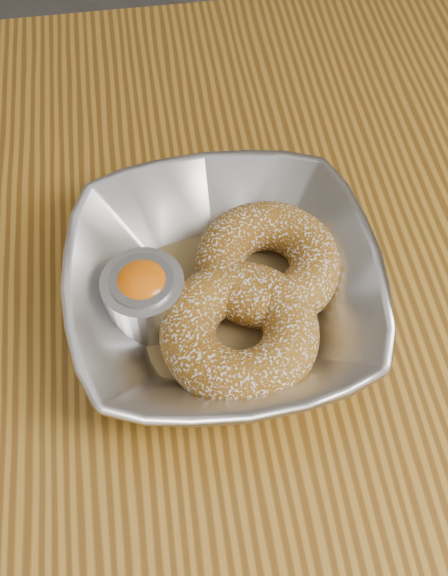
{
  "coord_description": "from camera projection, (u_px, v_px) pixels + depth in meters",
  "views": [
    {
      "loc": [
        -0.09,
        -0.25,
        1.2
      ],
      "look_at": [
        -0.05,
        0.01,
        0.78
      ],
      "focal_mm": 42.0,
      "sensor_mm": 36.0,
      "label": 1
    }
  ],
  "objects": [
    {
      "name": "ground_plane",
      "position": [
        253.0,
        537.0,
        1.15
      ],
      "size": [
        4.0,
        4.0,
        0.0
      ],
      "primitive_type": "plane",
      "color": "#565659",
      "rests_on": "ground"
    },
    {
      "name": "table",
      "position": [
        280.0,
        369.0,
        0.6
      ],
      "size": [
        1.2,
        0.8,
        0.75
      ],
      "color": "brown",
      "rests_on": "ground_plane"
    },
    {
      "name": "serving_bowl",
      "position": [
        224.0,
        289.0,
        0.5
      ],
      "size": [
        0.23,
        0.23,
        0.06
      ],
      "primitive_type": "imported",
      "color": "#B1B4B9",
      "rests_on": "table"
    },
    {
      "name": "parchment",
      "position": [
        224.0,
        303.0,
        0.51
      ],
      "size": [
        0.19,
        0.19,
        0.0
      ],
      "primitive_type": "cube",
      "rotation": [
        0.0,
        0.0,
        1.13
      ],
      "color": "olive",
      "rests_on": "table"
    },
    {
      "name": "donut_back",
      "position": [
        267.0,
        263.0,
        0.51
      ],
      "size": [
        0.14,
        0.14,
        0.04
      ],
      "primitive_type": "torus",
      "rotation": [
        0.0,
        0.0,
        -0.36
      ],
      "color": "#895616",
      "rests_on": "parchment"
    },
    {
      "name": "donut_front",
      "position": [
        239.0,
        332.0,
        0.48
      ],
      "size": [
        0.16,
        0.16,
        0.04
      ],
      "primitive_type": "torus",
      "rotation": [
        0.0,
        0.0,
        0.56
      ],
      "color": "#895616",
      "rests_on": "parchment"
    },
    {
      "name": "ramekin",
      "position": [
        144.0,
        295.0,
        0.49
      ],
      "size": [
        0.06,
        0.06,
        0.05
      ],
      "color": "#B1B4B9",
      "rests_on": "table"
    }
  ]
}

